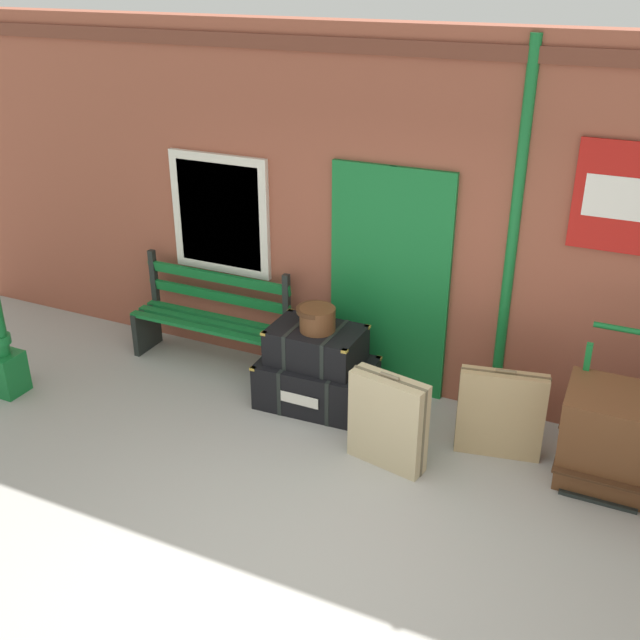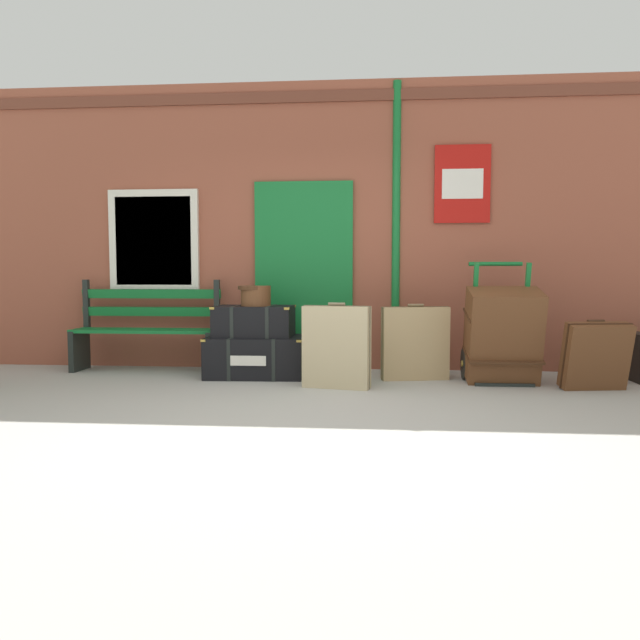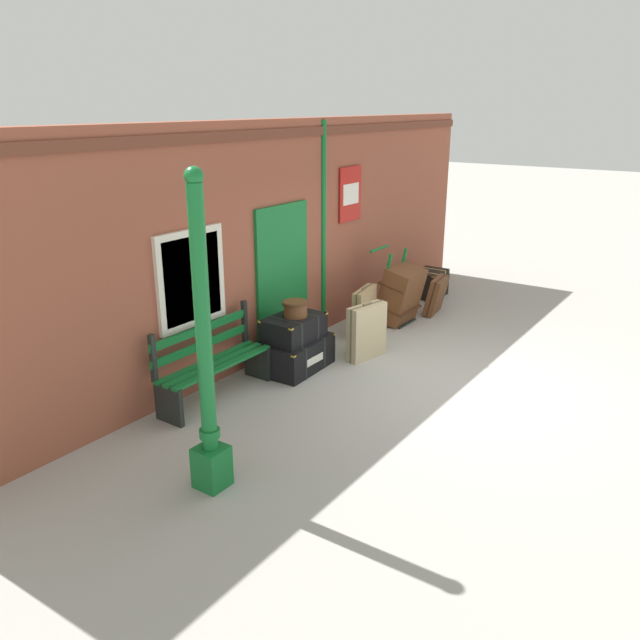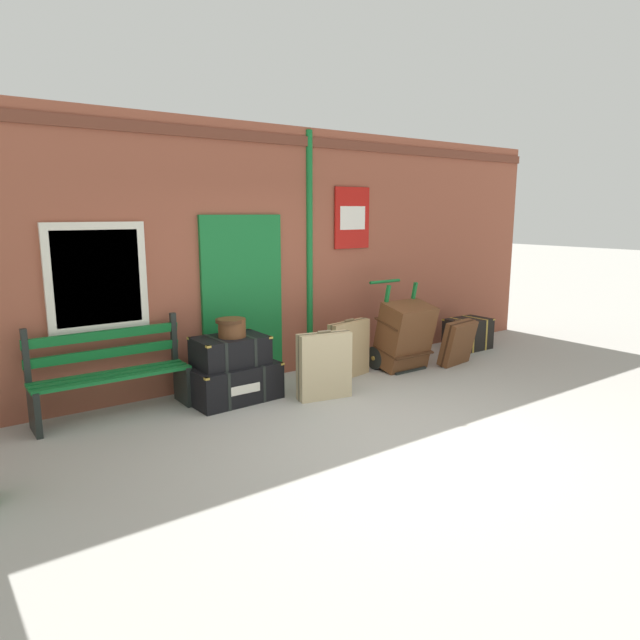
{
  "view_description": "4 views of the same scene",
  "coord_description": "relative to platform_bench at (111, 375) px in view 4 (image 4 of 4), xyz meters",
  "views": [
    {
      "loc": [
        1.79,
        -3.4,
        3.64
      ],
      "look_at": [
        -0.66,
        1.83,
        0.86
      ],
      "focal_mm": 42.26,
      "sensor_mm": 36.0,
      "label": 1
    },
    {
      "loc": [
        0.5,
        -4.33,
        1.06
      ],
      "look_at": [
        -0.04,
        1.95,
        0.59
      ],
      "focal_mm": 33.9,
      "sensor_mm": 36.0,
      "label": 2
    },
    {
      "loc": [
        -7.06,
        -2.95,
        3.4
      ],
      "look_at": [
        -0.57,
        1.57,
        0.71
      ],
      "focal_mm": 35.99,
      "sensor_mm": 36.0,
      "label": 3
    },
    {
      "loc": [
        -3.54,
        -3.76,
        2.13
      ],
      "look_at": [
        0.35,
        1.63,
        0.85
      ],
      "focal_mm": 31.61,
      "sensor_mm": 36.0,
      "label": 4
    }
  ],
  "objects": [
    {
      "name": "ground_plane",
      "position": [
        1.99,
        -2.16,
        -0.44
      ],
      "size": [
        60.0,
        60.0,
        0.0
      ],
      "primitive_type": "plane",
      "color": "#A3A099"
    },
    {
      "name": "brick_facade",
      "position": [
        1.97,
        0.44,
        1.15
      ],
      "size": [
        10.4,
        0.35,
        3.2
      ],
      "color": "brown",
      "rests_on": "ground"
    },
    {
      "name": "platform_bench",
      "position": [
        0.0,
        0.0,
        0.0
      ],
      "size": [
        1.6,
        0.43,
        1.01
      ],
      "color": "#146B2D",
      "rests_on": "ground"
    },
    {
      "name": "steamer_trunk_base",
      "position": [
        1.27,
        -0.29,
        -0.23
      ],
      "size": [
        1.04,
        0.7,
        0.43
      ],
      "color": "black",
      "rests_on": "ground"
    },
    {
      "name": "steamer_trunk_middle",
      "position": [
        1.26,
        -0.27,
        0.14
      ],
      "size": [
        0.81,
        0.55,
        0.33
      ],
      "color": "black",
      "rests_on": "steamer_trunk_base"
    },
    {
      "name": "round_hatbox",
      "position": [
        1.28,
        -0.29,
        0.42
      ],
      "size": [
        0.34,
        0.33,
        0.21
      ],
      "color": "brown",
      "rests_on": "steamer_trunk_middle"
    },
    {
      "name": "porters_trolley",
      "position": [
        3.76,
        -0.35,
        -0.17
      ],
      "size": [
        0.71,
        0.6,
        1.2
      ],
      "color": "black",
      "rests_on": "ground"
    },
    {
      "name": "large_brown_trunk",
      "position": [
        3.76,
        -0.53,
        0.03
      ],
      "size": [
        0.7,
        0.62,
        0.96
      ],
      "color": "brown",
      "rests_on": "ground"
    },
    {
      "name": "suitcase_cream",
      "position": [
        2.16,
        -0.86,
        -0.06
      ],
      "size": [
        0.65,
        0.31,
        0.81
      ],
      "color": "tan",
      "rests_on": "ground"
    },
    {
      "name": "suitcase_brown",
      "position": [
        4.54,
        -0.79,
        -0.13
      ],
      "size": [
        0.63,
        0.39,
        0.65
      ],
      "color": "brown",
      "rests_on": "ground"
    },
    {
      "name": "suitcase_umber",
      "position": [
        2.93,
        -0.35,
        -0.07
      ],
      "size": [
        0.69,
        0.27,
        0.78
      ],
      "color": "tan",
      "rests_on": "ground"
    },
    {
      "name": "corner_trunk",
      "position": [
        5.42,
        -0.25,
        -0.2
      ],
      "size": [
        0.69,
        0.49,
        0.49
      ],
      "color": "black",
      "rests_on": "ground"
    }
  ]
}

